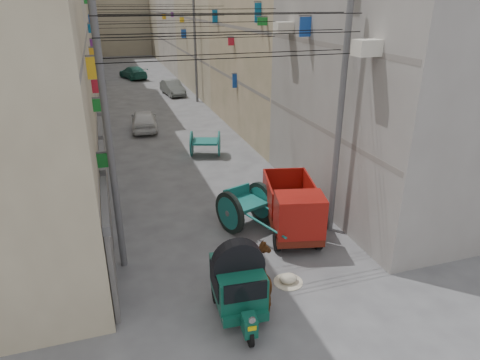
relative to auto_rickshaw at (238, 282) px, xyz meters
name	(u,v)px	position (x,y,z in m)	size (l,w,h in m)	color
building_row_left	(36,16)	(-7.13, 31.33, 5.49)	(8.00, 62.00, 14.00)	tan
building_row_right	(227,14)	(8.86, 31.33, 5.49)	(8.00, 62.00, 14.00)	gray
end_cap_building	(118,8)	(0.86, 63.20, 5.53)	(22.00, 10.00, 13.00)	tan
shutters_left	(104,172)	(-3.06, 7.57, 0.52)	(0.18, 14.40, 2.88)	#525257
signboards	(161,72)	(0.85, 18.86, 2.46)	(8.22, 40.52, 5.67)	yellow
ac_units	(325,7)	(4.51, 4.87, 6.46)	(0.70, 6.55, 3.35)	beige
utility_poles	(173,75)	(0.86, 14.20, 3.03)	(7.40, 22.20, 8.00)	#525255
overhead_cables	(179,21)	(0.86, 11.60, 5.79)	(7.40, 22.52, 1.12)	black
auto_rickshaw	(238,282)	(0.00, 0.00, 0.00)	(1.45, 2.38, 1.65)	black
tonga_cart	(246,207)	(1.66, 4.37, -0.18)	(2.31, 3.60, 1.52)	black
mini_truck	(294,213)	(2.97, 3.10, -0.03)	(2.31, 3.77, 1.97)	black
second_cart	(205,143)	(2.06, 12.27, -0.26)	(1.86, 1.75, 1.34)	#155D57
feed_sack	(288,278)	(1.78, 0.79, -0.84)	(0.54, 0.43, 0.27)	beige
horse	(266,279)	(0.84, 0.20, -0.24)	(0.79, 1.73, 1.46)	brown
distant_car_white	(144,120)	(-0.50, 18.21, -0.32)	(1.53, 3.81, 1.30)	silver
distant_car_grey	(173,88)	(3.02, 28.44, -0.35)	(1.31, 3.75, 1.24)	#555A57
distant_car_green	(133,73)	(0.46, 37.89, -0.34)	(1.77, 4.36, 1.27)	#226356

